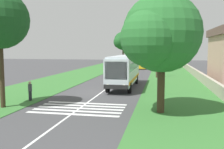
% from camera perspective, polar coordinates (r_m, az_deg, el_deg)
% --- Properties ---
extents(ground, '(160.00, 160.00, 0.00)m').
position_cam_1_polar(ground, '(26.22, -2.55, -4.17)').
color(ground, '#424244').
extents(grass_verge_left, '(120.00, 8.00, 0.04)m').
position_cam_1_polar(grass_verge_left, '(42.80, -8.52, -0.33)').
color(grass_verge_left, '#387533').
rests_on(grass_verge_left, ground).
extents(grass_verge_right, '(120.00, 8.00, 0.04)m').
position_cam_1_polar(grass_verge_right, '(40.41, 13.97, -0.80)').
color(grass_verge_right, '#387533').
rests_on(grass_verge_right, ground).
extents(centre_line, '(110.00, 0.16, 0.01)m').
position_cam_1_polar(centre_line, '(40.81, 2.40, -0.59)').
color(centre_line, silver).
rests_on(centre_line, ground).
extents(coach_bus, '(11.16, 2.62, 3.73)m').
position_cam_1_polar(coach_bus, '(29.84, 2.75, 1.19)').
color(coach_bus, silver).
rests_on(coach_bus, ground).
extents(zebra_crossing, '(4.05, 6.80, 0.01)m').
position_cam_1_polar(zebra_crossing, '(19.70, -7.31, -7.55)').
color(zebra_crossing, silver).
rests_on(zebra_crossing, ground).
extents(trailing_car_0, '(4.30, 1.78, 1.43)m').
position_cam_1_polar(trailing_car_0, '(49.09, 1.82, 1.26)').
color(trailing_car_0, gold).
rests_on(trailing_car_0, ground).
extents(trailing_car_1, '(4.30, 1.78, 1.43)m').
position_cam_1_polar(trailing_car_1, '(57.85, 6.86, 1.91)').
color(trailing_car_1, gold).
rests_on(trailing_car_1, ground).
extents(trailing_car_2, '(4.30, 1.78, 1.43)m').
position_cam_1_polar(trailing_car_2, '(64.59, 7.17, 2.31)').
color(trailing_car_2, gray).
rests_on(trailing_car_2, ground).
extents(roadside_tree_left_1, '(6.53, 5.58, 9.75)m').
position_cam_1_polar(roadside_tree_left_1, '(77.55, 2.40, 7.49)').
color(roadside_tree_left_1, '#3D2D1E').
rests_on(roadside_tree_left_1, grass_verge_left).
extents(roadside_tree_left_2, '(8.13, 7.24, 10.92)m').
position_cam_1_polar(roadside_tree_left_2, '(89.74, 3.34, 7.46)').
color(roadside_tree_left_2, '#3D2D1E').
rests_on(roadside_tree_left_2, grass_verge_left).
extents(roadside_tree_right_0, '(8.63, 7.54, 12.83)m').
position_cam_1_polar(roadside_tree_right_0, '(78.76, 10.53, 8.88)').
color(roadside_tree_right_0, brown).
rests_on(roadside_tree_right_0, grass_verge_right).
extents(roadside_tree_right_1, '(6.84, 5.48, 8.34)m').
position_cam_1_polar(roadside_tree_right_1, '(18.08, 10.71, 8.62)').
color(roadside_tree_right_1, '#3D2D1E').
rests_on(roadside_tree_right_1, grass_verge_right).
extents(roadside_tree_right_2, '(5.36, 4.49, 8.55)m').
position_cam_1_polar(roadside_tree_right_2, '(58.07, 10.70, 7.32)').
color(roadside_tree_right_2, '#4C3826').
rests_on(roadside_tree_right_2, grass_verge_right).
extents(utility_pole, '(0.24, 1.40, 7.16)m').
position_cam_1_polar(utility_pole, '(40.35, 10.11, 4.60)').
color(utility_pole, '#473828').
rests_on(utility_pole, grass_verge_right).
extents(roadside_wall, '(70.00, 0.40, 1.19)m').
position_cam_1_polar(roadside_wall, '(45.60, 17.95, 0.60)').
color(roadside_wall, '#B2A893').
rests_on(roadside_wall, grass_verge_right).
extents(pedestrian, '(0.34, 0.34, 1.69)m').
position_cam_1_polar(pedestrian, '(23.17, -18.01, -3.50)').
color(pedestrian, '#26262D').
rests_on(pedestrian, grass_verge_left).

